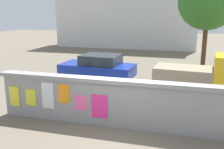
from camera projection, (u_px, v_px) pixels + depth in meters
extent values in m
plane|color=#6B6051|center=(151.00, 71.00, 15.68)|extent=(60.00, 60.00, 0.00)
cube|color=gray|center=(119.00, 105.00, 8.03)|extent=(8.02, 0.30, 1.42)
cube|color=gray|center=(119.00, 81.00, 7.85)|extent=(8.22, 0.42, 0.12)
cube|color=yellow|center=(14.00, 96.00, 8.83)|extent=(0.41, 0.04, 0.69)
cube|color=yellow|center=(31.00, 97.00, 8.66)|extent=(0.38, 0.02, 0.57)
cube|color=silver|center=(48.00, 95.00, 8.46)|extent=(0.43, 0.02, 0.88)
cube|color=orange|center=(64.00, 94.00, 8.28)|extent=(0.40, 0.02, 0.62)
cube|color=#F9599E|center=(81.00, 103.00, 8.20)|extent=(0.43, 0.02, 0.48)
cube|color=#F42D8C|center=(99.00, 106.00, 8.04)|extent=(0.53, 0.02, 0.76)
cylinder|color=black|center=(171.00, 82.00, 11.95)|extent=(0.72, 0.26, 0.70)
cylinder|color=black|center=(166.00, 90.00, 10.77)|extent=(0.72, 0.26, 0.70)
cube|color=gray|center=(183.00, 77.00, 11.05)|extent=(2.52, 1.71, 0.90)
cylinder|color=black|center=(69.00, 76.00, 13.22)|extent=(0.61, 0.23, 0.60)
cylinder|color=black|center=(82.00, 71.00, 14.56)|extent=(0.61, 0.23, 0.60)
cylinder|color=black|center=(115.00, 81.00, 12.39)|extent=(0.61, 0.23, 0.60)
cylinder|color=black|center=(124.00, 74.00, 13.72)|extent=(0.61, 0.23, 0.60)
cube|color=#1933A5|center=(97.00, 70.00, 13.40)|extent=(3.92, 1.99, 0.60)
cube|color=#262D38|center=(101.00, 60.00, 13.20)|extent=(2.01, 1.68, 0.50)
cylinder|color=black|center=(87.00, 98.00, 9.98)|extent=(0.61, 0.14, 0.60)
cylinder|color=black|center=(120.00, 100.00, 9.73)|extent=(0.61, 0.16, 0.60)
cube|color=#1933A5|center=(104.00, 92.00, 9.79)|extent=(1.02, 0.31, 0.32)
cube|color=black|center=(109.00, 88.00, 9.71)|extent=(0.57, 0.26, 0.10)
cube|color=#262626|center=(89.00, 84.00, 9.83)|extent=(0.08, 0.56, 0.03)
cylinder|color=black|center=(41.00, 89.00, 11.00)|extent=(0.65, 0.21, 0.66)
cylinder|color=black|center=(59.00, 93.00, 10.47)|extent=(0.65, 0.21, 0.66)
cube|color=#197233|center=(50.00, 87.00, 10.69)|extent=(0.93, 0.29, 0.06)
cylinder|color=#197233|center=(52.00, 82.00, 10.56)|extent=(0.04, 0.04, 0.40)
cube|color=black|center=(52.00, 77.00, 10.51)|extent=(0.21, 0.13, 0.05)
cube|color=black|center=(41.00, 77.00, 10.84)|extent=(0.16, 0.43, 0.03)
cylinder|color=brown|center=(204.00, 45.00, 16.19)|extent=(0.29, 0.29, 2.94)
sphere|color=#316E24|center=(208.00, 0.00, 15.54)|extent=(3.59, 3.59, 3.59)
cube|color=silver|center=(127.00, 14.00, 26.03)|extent=(13.71, 4.06, 6.63)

